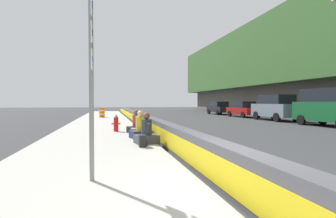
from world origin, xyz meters
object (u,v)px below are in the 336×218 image
Objects in this scene: construction_barrel at (102,113)px; parked_car_fourth at (275,107)px; seated_person_middle at (141,129)px; seated_person_far at (136,126)px; route_sign_post at (91,71)px; parked_car_third at (332,106)px; fire_hydrant at (116,123)px; backpack at (143,141)px; parked_car_midline at (243,109)px; seated_person_foreground at (147,134)px; parked_car_far at (219,108)px; seated_person_rear at (140,127)px.

parked_car_fourth reaches higher than construction_barrel.
seated_person_middle is 1.02× the size of seated_person_far.
route_sign_post is 17.54m from parked_car_third.
route_sign_post reaches higher than seated_person_far.
fire_hydrant is 4.98m from backpack.
parked_car_midline is (12.33, -14.02, 0.27)m from fire_hydrant.
parked_car_midline reaches higher than construction_barrel.
fire_hydrant is 0.79× the size of seated_person_far.
seated_person_foreground is 1.19× the size of construction_barrel.
parked_car_midline is at bearing -35.30° from route_sign_post.
parked_car_far is (11.81, 0.09, -0.32)m from parked_car_fourth.
seated_person_middle is (1.46, 0.04, 0.01)m from seated_person_foreground.
backpack is (-4.10, 0.23, -0.16)m from seated_person_far.
backpack is at bearing 176.78° from seated_person_far.
parked_car_third reaches higher than seated_person_rear.
parked_car_fourth is at bearing -179.23° from parked_car_midline.
seated_person_rear is (6.72, -1.72, -1.74)m from route_sign_post.
seated_person_rear reaches higher than construction_barrel.
seated_person_rear is 24.19m from parked_car_far.
route_sign_post is 3.79× the size of construction_barrel.
route_sign_post is 4.09× the size of fire_hydrant.
parked_car_far reaches higher than seated_person_rear.
construction_barrel is (13.52, 1.92, 0.13)m from seated_person_far.
parked_car_midline is at bearing 0.77° from parked_car_fourth.
seated_person_middle is 0.22× the size of parked_car_third.
seated_person_rear is 0.22× the size of parked_car_third.
seated_person_middle is 0.97m from seated_person_rear.
construction_barrel is at bearing 4.33° from fire_hydrant.
route_sign_post is 21.24m from construction_barrel.
fire_hydrant is 2.87m from seated_person_middle.
backpack is 0.42× the size of construction_barrel.
seated_person_foreground is 1.46m from seated_person_middle.
construction_barrel is (16.89, 1.93, 0.13)m from seated_person_foreground.
fire_hydrant is 0.17× the size of parked_car_third.
seated_person_foreground is 2.43m from seated_person_rear.
seated_person_far is at bearing 135.17° from parked_car_midline.
fire_hydrant is at bearing 13.05° from seated_person_foreground.
fire_hydrant reaches higher than backpack.
parked_car_fourth is at bearing 0.30° from parked_car_third.
parked_car_fourth is at bearing -49.98° from seated_person_foreground.
fire_hydrant is at bearing 131.32° from parked_car_midline.
seated_person_rear is at bearing -5.26° from backpack.
fire_hydrant is at bearing -4.72° from route_sign_post.
route_sign_post is at bearing 158.12° from backpack.
seated_person_foreground is 2.82× the size of backpack.
seated_person_foreground is at bearing -166.95° from fire_hydrant.
route_sign_post is 8.02m from seated_person_far.
seated_person_middle is at bearing 148.54° from parked_car_far.
parked_car_fourth is (15.31, -14.80, -1.05)m from route_sign_post.
parked_car_midline is at bearing -91.46° from construction_barrel.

